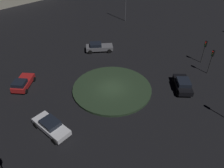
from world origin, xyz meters
TOP-DOWN VIEW (x-y plane):
  - ground_plane at (0.00, 0.00)m, footprint 116.57×116.57m
  - roundabout_island at (0.00, 0.00)m, footprint 10.53×10.53m
  - car_black at (-6.29, -7.01)m, footprint 4.30×4.29m
  - car_white at (-0.89, 9.64)m, footprint 4.75×2.39m
  - car_grey at (9.56, -5.72)m, footprint 4.20×4.74m
  - car_red at (8.49, 8.49)m, footprint 3.90×4.04m
  - traffic_light_southwest_near at (-6.74, -13.02)m, footprint 0.37×0.40m
  - traffic_light_south at (-4.53, -15.18)m, footprint 0.35×0.39m

SIDE VIEW (x-z plane):
  - ground_plane at x=0.00m, z-range 0.00..0.00m
  - roundabout_island at x=0.00m, z-range 0.00..0.30m
  - car_white at x=-0.89m, z-range 0.04..1.43m
  - car_red at x=8.49m, z-range 0.01..1.47m
  - car_black at x=-6.29m, z-range 0.02..1.48m
  - car_grey at x=9.56m, z-range 0.02..1.54m
  - traffic_light_south at x=-4.53m, z-range 0.80..4.52m
  - traffic_light_southwest_near at x=-6.74m, z-range 0.82..4.62m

